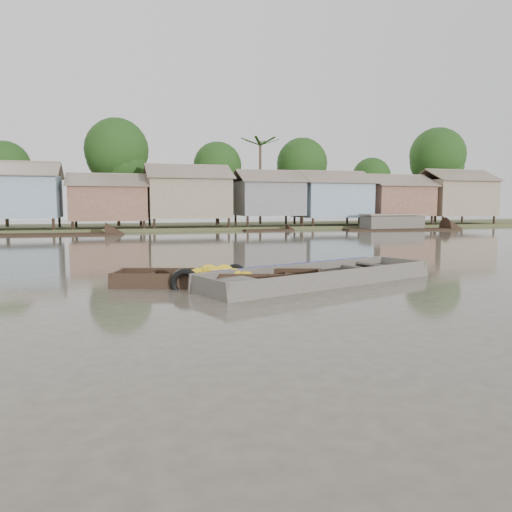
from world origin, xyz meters
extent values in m
plane|color=#494238|center=(0.00, 0.00, 0.00)|extent=(120.00, 120.00, 0.00)
cube|color=#384723|center=(0.00, 33.00, 0.00)|extent=(120.00, 12.00, 0.50)
cube|color=#7690A3|center=(-10.50, 29.50, 2.70)|extent=(6.20, 5.20, 3.20)
cube|color=brown|center=(-10.50, 28.10, 4.75)|extent=(6.60, 3.02, 1.28)
cube|color=brown|center=(-10.50, 30.90, 4.75)|extent=(6.60, 3.02, 1.28)
cube|color=brown|center=(-3.80, 29.50, 2.20)|extent=(5.80, 4.60, 2.70)
cube|color=brown|center=(-3.80, 28.26, 4.00)|extent=(6.20, 2.67, 1.14)
cube|color=brown|center=(-3.80, 30.74, 4.00)|extent=(6.20, 2.67, 1.14)
cube|color=#7F6F57|center=(2.50, 29.50, 2.65)|extent=(6.50, 5.30, 3.30)
cube|color=brown|center=(2.50, 28.07, 4.75)|extent=(6.90, 3.08, 1.31)
cube|color=brown|center=(2.50, 30.93, 4.75)|extent=(6.90, 3.08, 1.31)
cube|color=slate|center=(9.50, 29.50, 2.60)|extent=(5.40, 4.70, 2.90)
cube|color=brown|center=(9.50, 28.23, 4.50)|extent=(5.80, 2.73, 1.17)
cube|color=brown|center=(9.50, 30.77, 4.50)|extent=(5.80, 2.73, 1.17)
cube|color=#7690A3|center=(15.50, 29.50, 2.50)|extent=(6.00, 5.00, 3.10)
cube|color=brown|center=(15.50, 28.15, 4.50)|extent=(6.40, 2.90, 1.24)
cube|color=brown|center=(15.50, 30.85, 4.50)|extent=(6.40, 2.90, 1.24)
cube|color=brown|center=(22.00, 29.50, 2.45)|extent=(5.70, 4.90, 2.80)
cube|color=brown|center=(22.00, 28.18, 4.30)|extent=(6.10, 2.85, 1.21)
cube|color=brown|center=(22.00, 30.82, 4.30)|extent=(6.10, 2.85, 1.21)
cube|color=#7F6F57|center=(28.50, 29.50, 2.70)|extent=(6.30, 5.10, 3.40)
cube|color=brown|center=(28.50, 28.12, 4.85)|extent=(6.70, 2.96, 1.26)
cube|color=brown|center=(28.50, 30.88, 4.85)|extent=(6.70, 2.96, 1.26)
cylinder|color=#473323|center=(-12.00, 34.00, 2.45)|extent=(0.28, 0.28, 4.90)
sphere|color=#163410|center=(-12.00, 34.00, 5.25)|extent=(4.20, 4.20, 4.20)
cylinder|color=#473323|center=(-3.00, 33.00, 3.15)|extent=(0.28, 0.28, 6.30)
sphere|color=#163410|center=(-3.00, 33.00, 6.75)|extent=(5.40, 5.40, 5.40)
cylinder|color=#473323|center=(6.00, 34.00, 2.62)|extent=(0.28, 0.28, 5.25)
sphere|color=#163410|center=(6.00, 34.00, 5.62)|extent=(4.50, 4.50, 4.50)
cylinder|color=#473323|center=(14.00, 33.00, 2.80)|extent=(0.28, 0.28, 5.60)
sphere|color=#163410|center=(14.00, 33.00, 6.00)|extent=(4.80, 4.80, 4.80)
cylinder|color=#473323|center=(22.00, 34.00, 2.27)|extent=(0.28, 0.28, 4.55)
sphere|color=#163410|center=(22.00, 34.00, 4.88)|extent=(3.90, 3.90, 3.90)
cylinder|color=#473323|center=(29.00, 33.00, 3.32)|extent=(0.28, 0.28, 6.65)
sphere|color=#163410|center=(29.00, 33.00, 7.12)|extent=(5.70, 5.70, 5.70)
cylinder|color=#473323|center=(10.00, 33.50, 4.00)|extent=(0.24, 0.24, 8.00)
cube|color=black|center=(-0.99, 0.88, -0.08)|extent=(5.47, 2.64, 0.08)
cube|color=black|center=(-0.81, 1.44, 0.13)|extent=(5.31, 1.83, 0.51)
cube|color=black|center=(-1.17, 0.32, 0.13)|extent=(5.31, 1.83, 0.51)
cube|color=black|center=(1.59, 0.05, 0.13)|extent=(0.42, 1.16, 0.48)
cube|color=black|center=(1.14, 0.20, 0.20)|extent=(1.21, 1.27, 0.19)
cube|color=black|center=(-3.56, 1.71, 0.13)|extent=(0.42, 1.16, 0.48)
cube|color=black|center=(-3.11, 1.56, 0.20)|extent=(1.21, 1.27, 0.19)
cube|color=black|center=(-2.22, 1.28, 0.24)|extent=(0.45, 1.13, 0.05)
cube|color=black|center=(0.25, 0.48, 0.24)|extent=(0.45, 1.13, 0.05)
ellipsoid|color=gold|center=(-0.65, 1.12, 0.23)|extent=(0.44, 0.37, 0.23)
ellipsoid|color=gold|center=(-0.60, 1.14, 0.22)|extent=(0.43, 0.35, 0.23)
ellipsoid|color=gold|center=(-0.18, 0.84, 0.25)|extent=(0.50, 0.42, 0.27)
ellipsoid|color=gold|center=(-1.74, 0.82, 0.19)|extent=(0.51, 0.42, 0.27)
ellipsoid|color=gold|center=(-1.16, 1.24, 0.31)|extent=(0.41, 0.34, 0.22)
ellipsoid|color=gold|center=(-1.65, 0.88, 0.23)|extent=(0.46, 0.38, 0.24)
ellipsoid|color=gold|center=(-1.81, 1.28, 0.21)|extent=(0.47, 0.39, 0.25)
ellipsoid|color=gold|center=(-1.39, 0.74, 0.29)|extent=(0.40, 0.33, 0.21)
ellipsoid|color=gold|center=(-1.56, 1.13, 0.31)|extent=(0.44, 0.37, 0.23)
ellipsoid|color=gold|center=(-0.33, 0.52, 0.27)|extent=(0.47, 0.39, 0.25)
ellipsoid|color=gold|center=(-0.87, 0.66, 0.30)|extent=(0.45, 0.37, 0.24)
ellipsoid|color=gold|center=(-1.21, 0.87, 0.34)|extent=(0.48, 0.40, 0.25)
ellipsoid|color=gold|center=(-0.20, 0.27, 0.17)|extent=(0.43, 0.36, 0.23)
ellipsoid|color=gold|center=(-1.16, 1.07, 0.32)|extent=(0.45, 0.38, 0.24)
ellipsoid|color=gold|center=(-1.21, 1.01, 0.42)|extent=(0.49, 0.40, 0.26)
ellipsoid|color=gold|center=(-0.93, 0.95, 0.40)|extent=(0.39, 0.33, 0.21)
ellipsoid|color=gold|center=(-1.00, 1.01, 0.33)|extent=(0.49, 0.41, 0.26)
ellipsoid|color=gold|center=(-1.08, 1.11, 0.30)|extent=(0.46, 0.38, 0.24)
ellipsoid|color=gold|center=(-0.61, 0.59, 0.36)|extent=(0.40, 0.33, 0.21)
ellipsoid|color=gold|center=(-1.05, 1.16, 0.27)|extent=(0.42, 0.35, 0.22)
ellipsoid|color=gold|center=(-1.00, 0.54, 0.19)|extent=(0.42, 0.35, 0.22)
ellipsoid|color=gold|center=(-1.45, 1.09, 0.33)|extent=(0.52, 0.43, 0.27)
ellipsoid|color=gold|center=(-1.73, 0.92, 0.23)|extent=(0.51, 0.43, 0.27)
ellipsoid|color=gold|center=(-0.85, 0.80, 0.42)|extent=(0.53, 0.44, 0.28)
ellipsoid|color=gold|center=(-0.31, 0.95, 0.20)|extent=(0.45, 0.37, 0.24)
ellipsoid|color=gold|center=(-1.69, 0.81, 0.17)|extent=(0.50, 0.41, 0.26)
ellipsoid|color=gold|center=(-1.86, 1.11, 0.15)|extent=(0.40, 0.33, 0.21)
ellipsoid|color=gold|center=(-1.78, 1.10, 0.23)|extent=(0.52, 0.43, 0.27)
ellipsoid|color=gold|center=(-0.67, 0.72, 0.35)|extent=(0.47, 0.39, 0.25)
ellipsoid|color=gold|center=(-1.12, 0.77, 0.39)|extent=(0.49, 0.41, 0.26)
cylinder|color=#3F6626|center=(-1.45, 1.03, 0.42)|extent=(0.04, 0.04, 0.18)
cylinder|color=#3F6626|center=(-0.80, 0.82, 0.42)|extent=(0.04, 0.04, 0.18)
cylinder|color=#3F6626|center=(-0.33, 0.67, 0.42)|extent=(0.04, 0.04, 0.18)
torus|color=black|center=(-0.41, 1.39, 0.15)|extent=(0.71, 0.38, 0.69)
torus|color=black|center=(-1.94, 0.49, 0.15)|extent=(0.79, 0.41, 0.77)
cube|color=#49453E|center=(1.77, 0.50, -0.08)|extent=(7.12, 3.79, 0.08)
cube|color=#49453E|center=(1.48, 1.31, 0.17)|extent=(6.81, 2.57, 0.57)
cube|color=#49453E|center=(2.06, -0.31, 0.17)|extent=(6.81, 2.57, 0.57)
cube|color=#49453E|center=(5.07, 1.68, 0.17)|extent=(0.65, 1.67, 0.54)
cube|color=#49453E|center=(4.50, 1.48, 0.23)|extent=(1.66, 1.83, 0.23)
cube|color=#49453E|center=(-1.54, -0.68, 0.17)|extent=(0.65, 1.67, 0.54)
cube|color=#49453E|center=(-0.96, -0.48, 0.23)|extent=(1.66, 1.83, 0.23)
cube|color=#49453E|center=(0.19, -0.07, 0.28)|extent=(0.66, 1.62, 0.05)
cube|color=#49453E|center=(3.35, 1.07, 0.28)|extent=(0.66, 1.62, 0.05)
cube|color=#665E54|center=(1.77, 0.50, -0.04)|extent=(5.49, 3.10, 0.02)
cube|color=#0E1394|center=(1.46, 1.36, 0.39)|extent=(5.49, 2.04, 0.14)
torus|color=olive|center=(3.26, 0.73, -0.02)|extent=(0.40, 0.40, 0.06)
torus|color=olive|center=(3.26, 0.73, 0.02)|extent=(0.32, 0.32, 0.06)
cube|color=black|center=(8.31, 26.02, -0.05)|extent=(3.93, 1.22, 0.35)
cube|color=black|center=(-7.43, 24.74, -0.05)|extent=(7.47, 2.13, 0.35)
cube|color=black|center=(19.04, 24.13, -0.05)|extent=(9.16, 3.22, 0.35)
cube|color=black|center=(19.00, 25.00, 0.55)|extent=(5.00, 2.00, 1.20)
camera|label=1|loc=(-3.70, -11.97, 2.16)|focal=35.00mm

